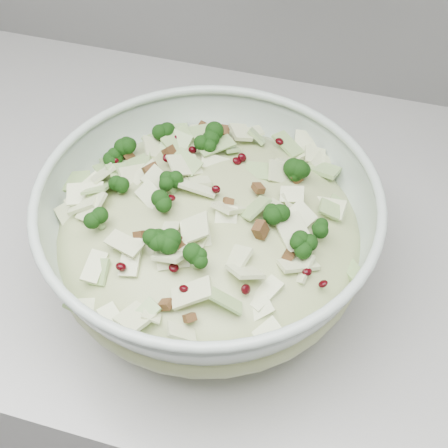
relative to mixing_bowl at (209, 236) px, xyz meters
The scene contains 3 objects.
counter 0.53m from the mixing_bowl, 60.58° to the left, with size 3.60×0.60×0.90m, color #AEAEA9.
mixing_bowl is the anchor object (origin of this frame).
salad 0.02m from the mixing_bowl, ahead, with size 0.35×0.35×0.13m.
Camera 1 is at (0.07, 1.22, 1.45)m, focal length 50.00 mm.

